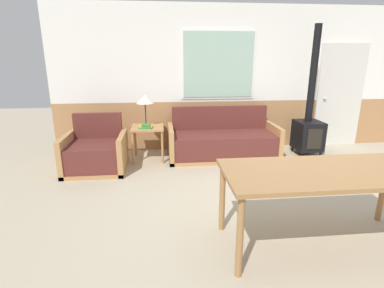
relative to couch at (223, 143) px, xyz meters
name	(u,v)px	position (x,y,z in m)	size (l,w,h in m)	color
ground_plane	(294,208)	(0.49, -2.00, -0.27)	(16.00, 16.00, 0.00)	#B2A58C
wall_back	(241,79)	(0.46, 0.62, 1.09)	(7.20, 0.09, 2.70)	#AD7A4C
couch	(223,143)	(0.00, 0.00, 0.00)	(1.95, 0.84, 0.88)	#B27F4C
armchair	(96,154)	(-2.16, -0.42, 0.00)	(0.95, 0.84, 0.87)	#B27F4C
side_table	(148,132)	(-1.34, 0.03, 0.22)	(0.56, 0.56, 0.59)	#B27F4C
table_lamp	(145,100)	(-1.37, 0.13, 0.77)	(0.30, 0.30, 0.54)	#262628
book_stack	(146,126)	(-1.37, -0.07, 0.35)	(0.23, 0.18, 0.06)	#2D7F3D
dining_table	(327,178)	(0.41, -2.71, 0.43)	(1.91, 0.84, 0.78)	#9E7042
wood_stove	(309,125)	(1.61, 0.01, 0.29)	(0.44, 0.52, 2.31)	black
entry_door	(340,96)	(2.49, 0.57, 0.74)	(0.95, 0.09, 2.03)	silver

